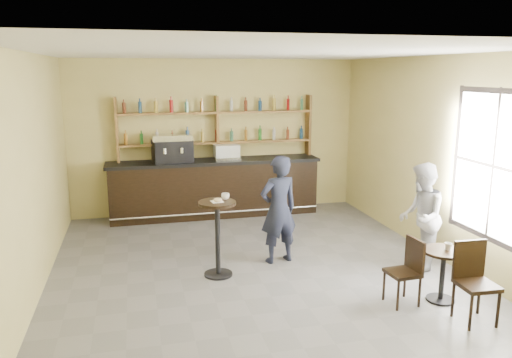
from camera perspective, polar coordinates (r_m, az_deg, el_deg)
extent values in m
plane|color=#5F5E63|center=(7.62, -0.02, -10.56)|extent=(7.00, 7.00, 0.00)
plane|color=white|center=(7.03, -0.03, 14.26)|extent=(7.00, 7.00, 0.00)
plane|color=tan|center=(10.55, -4.58, 4.82)|extent=(7.00, 0.00, 7.00)
plane|color=tan|center=(3.96, 12.27, -7.98)|extent=(7.00, 0.00, 7.00)
plane|color=tan|center=(7.08, -24.32, 0.13)|extent=(0.00, 7.00, 7.00)
plane|color=tan|center=(8.38, 20.33, 2.18)|extent=(0.00, 7.00, 7.00)
plane|color=white|center=(7.42, 25.49, 1.32)|extent=(0.00, 2.00, 2.00)
cube|color=white|center=(7.16, -4.47, -2.58)|extent=(0.19, 0.19, 0.00)
torus|color=#B88E43|center=(7.15, -4.38, -2.41)|extent=(0.14, 0.14, 0.04)
imported|color=white|center=(7.27, -3.52, -1.99)|extent=(0.15, 0.15, 0.09)
imported|color=black|center=(7.76, 2.59, -3.50)|extent=(0.69, 0.52, 1.70)
imported|color=white|center=(6.93, 21.10, -7.21)|extent=(0.11, 0.11, 0.09)
imported|color=#99999E|center=(7.88, 18.33, -4.12)|extent=(0.93, 0.99, 1.63)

